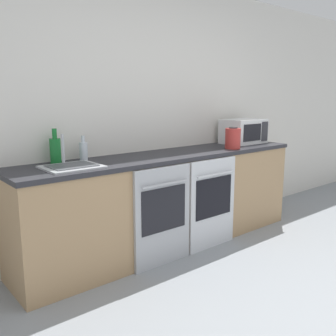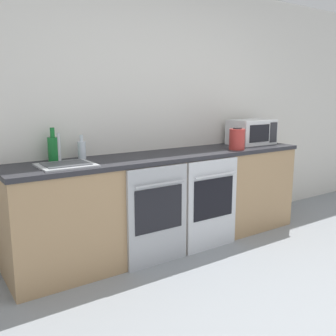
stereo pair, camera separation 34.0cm
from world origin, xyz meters
name	(u,v)px [view 1 (the left image)]	position (x,y,z in m)	size (l,w,h in m)	color
wall_back	(148,113)	(0.00, 2.18, 1.30)	(10.00, 0.06, 2.60)	silver
counter_back	(168,200)	(0.00, 1.85, 0.46)	(3.07, 0.61, 0.93)	tan
oven_left	(163,216)	(-0.32, 1.54, 0.45)	(0.60, 0.06, 0.88)	#A8AAAF
oven_right	(213,203)	(0.30, 1.54, 0.45)	(0.60, 0.06, 0.88)	silver
microwave	(243,131)	(1.19, 1.91, 1.07)	(0.51, 0.33, 0.28)	silver
bottle_clear	(83,151)	(-0.79, 2.05, 1.01)	(0.07, 0.07, 0.21)	silver
bottle_green	(55,150)	(-1.04, 2.05, 1.04)	(0.09, 0.09, 0.29)	#19722D
kettle	(233,138)	(0.75, 1.69, 1.04)	(0.16, 0.16, 0.22)	#B2332D
sink	(71,166)	(-1.03, 1.79, 0.94)	(0.43, 0.37, 0.25)	#B7BABF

